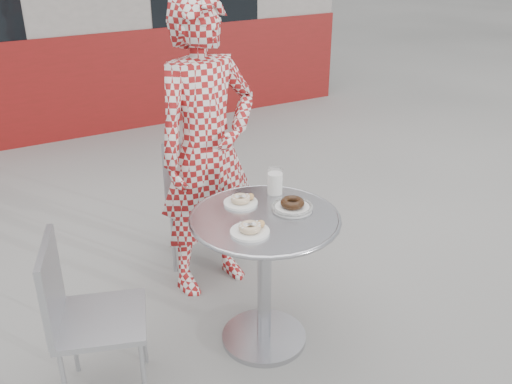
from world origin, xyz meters
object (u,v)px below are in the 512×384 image
bistro_table (265,249)px  plate_near (251,229)px  plate_far (241,200)px  milk_cup (275,182)px  chair_left (103,349)px  chair_far (201,220)px  plate_checker (292,206)px  seated_person (207,150)px

bistro_table → plate_near: bearing=-142.8°
plate_far → milk_cup: (0.20, 0.02, 0.04)m
chair_left → milk_cup: milk_cup is taller
chair_far → plate_checker: (0.09, -0.90, 0.48)m
chair_left → milk_cup: bearing=-62.7°
chair_far → chair_left: (-0.87, -0.87, -0.02)m
milk_cup → chair_far: bearing=98.7°
chair_far → plate_near: bearing=102.0°
plate_near → milk_cup: size_ratio=1.33×
bistro_table → milk_cup: (0.17, 0.19, 0.24)m
plate_far → milk_cup: 0.21m
chair_left → plate_far: chair_left is taller
chair_far → milk_cup: bearing=121.6°
plate_checker → milk_cup: milk_cup is taller
chair_far → plate_checker: chair_far is taller
plate_far → plate_checker: size_ratio=0.83×
bistro_table → plate_far: bearing=100.9°
chair_left → seated_person: (0.81, 0.59, 0.59)m
bistro_table → plate_far: (-0.03, 0.17, 0.19)m
bistro_table → chair_left: bearing=177.1°
chair_left → plate_checker: (0.97, -0.04, 0.50)m
bistro_table → plate_checker: (0.16, 0.00, 0.19)m
milk_cup → plate_near: bearing=-135.9°
bistro_table → chair_far: chair_far is taller
bistro_table → chair_far: (0.06, 0.91, -0.29)m
plate_near → milk_cup: (0.30, 0.29, 0.04)m
bistro_table → plate_near: plate_near is taller
chair_far → milk_cup: (0.11, -0.71, 0.53)m
plate_far → milk_cup: size_ratio=1.26×
plate_near → plate_far: bearing=70.2°
bistro_table → seated_person: size_ratio=0.43×
plate_far → chair_far: bearing=82.6°
plate_far → plate_near: plate_near is taller
chair_far → seated_person: (-0.06, -0.27, 0.58)m
bistro_table → plate_checker: 0.25m
plate_far → milk_cup: bearing=5.4°
bistro_table → seated_person: bearing=89.9°
seated_person → plate_far: seated_person is taller
plate_near → seated_person: bearing=79.7°
seated_person → plate_far: (-0.03, -0.46, -0.10)m
chair_left → milk_cup: 1.13m
plate_near → milk_cup: milk_cup is taller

